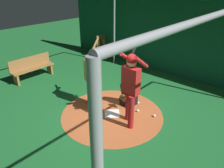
{
  "coord_description": "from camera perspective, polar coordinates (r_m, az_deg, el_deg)",
  "views": [
    {
      "loc": [
        3.9,
        3.46,
        3.49
      ],
      "look_at": [
        0.0,
        0.0,
        0.95
      ],
      "focal_mm": 34.94,
      "sensor_mm": 36.0,
      "label": 1
    }
  ],
  "objects": [
    {
      "name": "ground_plane",
      "position": [
        6.27,
        -0.0,
        -7.83
      ],
      "size": [
        27.29,
        27.29,
        0.0
      ],
      "primitive_type": "plane",
      "color": "#195B28"
    },
    {
      "name": "dirt_circle",
      "position": [
        6.27,
        -0.0,
        -7.81
      ],
      "size": [
        2.88,
        2.88,
        0.01
      ],
      "primitive_type": "cylinder",
      "color": "#AD562D",
      "rests_on": "ground"
    },
    {
      "name": "home_plate",
      "position": [
        6.26,
        -0.0,
        -7.74
      ],
      "size": [
        0.59,
        0.59,
        0.01
      ],
      "primitive_type": "cube",
      "rotation": [
        0.0,
        0.0,
        0.79
      ],
      "color": "white",
      "rests_on": "dirt_circle"
    },
    {
      "name": "batter",
      "position": [
        5.33,
        4.98,
        0.33
      ],
      "size": [
        0.68,
        0.49,
        2.24
      ],
      "color": "maroon",
      "rests_on": "ground"
    },
    {
      "name": "catcher",
      "position": [
        6.53,
        4.22,
        -2.81
      ],
      "size": [
        0.58,
        0.4,
        0.91
      ],
      "color": "black",
      "rests_on": "ground"
    },
    {
      "name": "visitor",
      "position": [
        6.31,
        -5.63,
        2.02
      ],
      "size": [
        0.64,
        0.51,
        2.0
      ],
      "rotation": [
        0.0,
        0.0,
        -0.34
      ],
      "color": "black",
      "rests_on": "ground"
    },
    {
      "name": "back_wall",
      "position": [
        8.68,
        17.56,
        12.66
      ],
      "size": [
        0.23,
        11.29,
        3.3
      ],
      "color": "#0F472D",
      "rests_on": "ground"
    },
    {
      "name": "cage_frame",
      "position": [
        5.36,
        -0.0,
        12.68
      ],
      "size": [
        6.46,
        5.49,
        3.18
      ],
      "color": "gray",
      "rests_on": "ground"
    },
    {
      "name": "bat_rack",
      "position": [
        10.85,
        -2.36,
        9.9
      ],
      "size": [
        0.82,
        0.19,
        1.05
      ],
      "color": "olive",
      "rests_on": "ground"
    },
    {
      "name": "bench",
      "position": [
        8.8,
        -20.16,
        4.06
      ],
      "size": [
        1.64,
        0.36,
        0.85
      ],
      "color": "olive",
      "rests_on": "ground"
    },
    {
      "name": "baseball_0",
      "position": [
        6.23,
        11.05,
        -8.13
      ],
      "size": [
        0.07,
        0.07,
        0.07
      ],
      "primitive_type": "sphere",
      "color": "white",
      "rests_on": "dirt_circle"
    },
    {
      "name": "baseball_1",
      "position": [
        6.38,
        6.76,
        -6.93
      ],
      "size": [
        0.07,
        0.07,
        0.07
      ],
      "primitive_type": "sphere",
      "color": "white",
      "rests_on": "dirt_circle"
    },
    {
      "name": "baseball_2",
      "position": [
        6.75,
        6.87,
        -4.92
      ],
      "size": [
        0.07,
        0.07,
        0.07
      ],
      "primitive_type": "sphere",
      "color": "white",
      "rests_on": "dirt_circle"
    }
  ]
}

